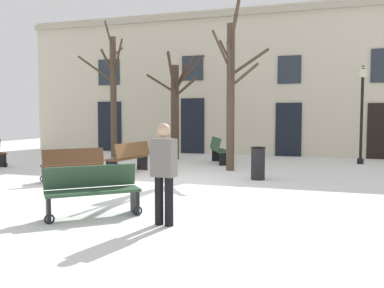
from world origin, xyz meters
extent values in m
plane|color=white|center=(0.00, 0.00, 0.00)|extent=(32.83, 32.83, 0.00)
cube|color=beige|center=(0.00, 7.91, 3.18)|extent=(20.52, 0.40, 6.37)
cube|color=#B1A993|center=(0.00, 7.66, 6.12)|extent=(20.52, 0.30, 0.24)
cube|color=black|center=(-6.19, 7.69, 1.19)|extent=(1.25, 0.08, 2.38)
cube|color=#262D38|center=(-6.19, 7.69, 3.79)|extent=(1.12, 0.06, 1.22)
cube|color=black|center=(-1.96, 7.69, 1.25)|extent=(1.10, 0.08, 2.50)
cube|color=#262D38|center=(-1.96, 7.69, 3.85)|extent=(0.99, 0.06, 1.10)
cube|color=black|center=(2.29, 7.69, 1.13)|extent=(1.07, 0.08, 2.26)
cube|color=#262D38|center=(2.29, 7.69, 3.64)|extent=(0.97, 0.06, 1.16)
cube|color=black|center=(5.98, 7.69, 1.11)|extent=(1.22, 0.08, 2.22)
cylinder|color=#4C3D2D|center=(-4.47, 4.97, 2.45)|extent=(0.26, 0.26, 4.90)
cylinder|color=#4C3D2D|center=(-4.52, 5.47, 4.36)|extent=(0.17, 1.04, 0.55)
cylinder|color=#4C3D2D|center=(-4.19, 4.45, 3.92)|extent=(0.66, 1.13, 1.44)
cylinder|color=#4C3D2D|center=(-4.12, 4.69, 3.95)|extent=(0.81, 0.66, 1.52)
cylinder|color=#4C3D2D|center=(-4.46, 4.65, 4.87)|extent=(0.10, 0.70, 1.09)
cylinder|color=#4C3D2D|center=(-4.82, 5.11, 3.93)|extent=(0.81, 0.41, 1.13)
cylinder|color=#4C3D2D|center=(-4.22, 4.59, 3.66)|extent=(0.60, 0.83, 0.91)
cylinder|color=#4C3D2D|center=(-5.14, 4.74, 3.61)|extent=(1.40, 0.56, 1.08)
cylinder|color=#423326|center=(-1.86, 5.10, 1.84)|extent=(0.32, 0.32, 3.68)
cylinder|color=#423326|center=(-1.26, 5.11, 3.40)|extent=(1.25, 0.11, 1.28)
cylinder|color=#423326|center=(-1.77, 4.52, 3.30)|extent=(0.29, 1.27, 1.52)
cylinder|color=#423326|center=(-2.42, 5.03, 2.98)|extent=(1.18, 0.23, 0.77)
cylinder|color=#423326|center=(-1.70, 5.41, 3.22)|extent=(0.44, 0.74, 1.13)
cylinder|color=#423326|center=(-1.32, 4.79, 2.79)|extent=(1.16, 0.73, 0.74)
cylinder|color=#423326|center=(-1.99, 5.60, 2.63)|extent=(0.36, 1.08, 0.72)
cylinder|color=#423326|center=(-1.58, 5.46, 3.37)|extent=(0.69, 0.85, 1.49)
cylinder|color=#4C3D2D|center=(0.93, 2.59, 2.29)|extent=(0.25, 0.25, 4.58)
cylinder|color=#4C3D2D|center=(0.86, 2.16, 3.64)|extent=(0.21, 0.91, 0.62)
cylinder|color=#4C3D2D|center=(1.16, 1.84, 4.11)|extent=(0.53, 1.56, 0.81)
cylinder|color=#4C3D2D|center=(1.19, 1.91, 4.40)|extent=(0.62, 1.45, 1.05)
cylinder|color=#4C3D2D|center=(0.86, 1.77, 3.58)|extent=(0.21, 1.69, 1.00)
cylinder|color=#4C3D2D|center=(1.38, 2.46, 2.96)|extent=(0.97, 0.37, 0.73)
cylinder|color=#4C3D2D|center=(1.48, 2.81, 3.40)|extent=(1.19, 0.55, 0.90)
cylinder|color=#4C3D2D|center=(1.01, 2.06, 3.30)|extent=(0.24, 1.14, 1.13)
cylinder|color=black|center=(5.00, 5.71, 1.54)|extent=(0.10, 0.10, 3.08)
cylinder|color=black|center=(5.00, 5.71, 0.10)|extent=(0.22, 0.22, 0.20)
cube|color=beige|center=(5.00, 5.71, 3.26)|extent=(0.24, 0.24, 0.36)
cone|color=black|center=(5.00, 5.71, 3.44)|extent=(0.30, 0.30, 0.14)
cylinder|color=black|center=(2.06, 1.00, 0.43)|extent=(0.38, 0.38, 0.86)
torus|color=black|center=(2.06, 1.00, 0.87)|extent=(0.40, 0.40, 0.04)
cube|color=#2D4C33|center=(0.18, 4.38, 0.46)|extent=(1.06, 1.58, 0.05)
cube|color=#2D4C33|center=(0.00, 4.30, 0.72)|extent=(0.79, 1.46, 0.44)
cube|color=black|center=(0.49, 3.74, 0.23)|extent=(0.38, 0.22, 0.46)
torus|color=black|center=(0.64, 3.81, 0.08)|extent=(0.10, 0.17, 0.17)
cube|color=black|center=(-0.12, 5.02, 0.23)|extent=(0.38, 0.22, 0.46)
torus|color=black|center=(0.03, 5.10, 0.08)|extent=(0.10, 0.17, 0.17)
cube|color=black|center=(-6.62, 1.11, 0.23)|extent=(0.41, 0.18, 0.46)
torus|color=black|center=(-6.45, 1.05, 0.08)|extent=(0.08, 0.17, 0.17)
cube|color=#51331E|center=(-2.65, -0.68, 0.42)|extent=(1.41, 1.42, 0.05)
cube|color=#51331E|center=(-2.52, -0.82, 0.67)|extent=(1.22, 1.22, 0.41)
cube|color=black|center=(-2.13, -0.17, 0.21)|extent=(0.31, 0.31, 0.42)
torus|color=black|center=(-2.24, -0.05, 0.08)|extent=(0.14, 0.14, 0.17)
cube|color=black|center=(-3.17, -1.20, 0.21)|extent=(0.31, 0.31, 0.42)
torus|color=black|center=(-3.28, -1.09, 0.08)|extent=(0.14, 0.14, 0.17)
cube|color=#2D4C33|center=(0.00, -3.99, 0.45)|extent=(1.51, 1.39, 0.05)
cube|color=#2D4C33|center=(-0.14, -3.83, 0.68)|extent=(1.27, 1.12, 0.39)
cube|color=black|center=(-0.56, -4.47, 0.22)|extent=(0.32, 0.36, 0.45)
torus|color=black|center=(-0.44, -4.61, 0.08)|extent=(0.15, 0.13, 0.17)
cube|color=black|center=(0.55, -3.51, 0.22)|extent=(0.32, 0.36, 0.45)
torus|color=black|center=(0.67, -3.65, 0.08)|extent=(0.15, 0.13, 0.17)
cube|color=brown|center=(-1.90, 1.10, 0.45)|extent=(0.67, 1.72, 0.05)
cube|color=brown|center=(-1.72, 1.07, 0.71)|extent=(0.39, 1.68, 0.43)
cube|color=black|center=(-1.78, 1.87, 0.23)|extent=(0.37, 0.12, 0.45)
torus|color=black|center=(-1.93, 1.89, 0.08)|extent=(0.06, 0.17, 0.17)
cube|color=black|center=(-2.03, 0.33, 0.23)|extent=(0.37, 0.12, 0.45)
torus|color=black|center=(-2.18, 0.36, 0.08)|extent=(0.06, 0.17, 0.17)
cylinder|color=black|center=(1.44, -4.11, 0.39)|extent=(0.14, 0.14, 0.78)
cylinder|color=black|center=(1.27, -4.09, 0.39)|extent=(0.14, 0.14, 0.78)
cube|color=slate|center=(1.35, -4.10, 1.09)|extent=(0.41, 0.27, 0.60)
sphere|color=tan|center=(1.35, -4.10, 1.53)|extent=(0.22, 0.22, 0.22)
camera|label=1|loc=(3.78, -10.16, 1.77)|focal=38.71mm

